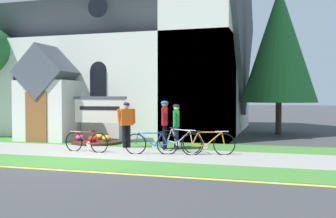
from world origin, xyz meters
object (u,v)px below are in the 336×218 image
object	(u,v)px
cyclist_in_green_jersey	(165,120)
church_sign	(100,111)
cyclist_in_white_jersey	(176,123)
bicycle_red	(152,143)
roadside_conifer	(279,44)
bicycle_blue	(208,144)
cyclist_in_yellow_jersey	(127,121)
bicycle_silver	(86,142)
bicycle_green	(179,141)

from	to	relation	value
cyclist_in_green_jersey	church_sign	bearing A→B (deg)	160.87
church_sign	cyclist_in_white_jersey	size ratio (longest dim) A/B	1.42
bicycle_red	roadside_conifer	xyz separation A→B (m)	(4.00, 7.86, 4.11)
bicycle_blue	cyclist_in_yellow_jersey	bearing A→B (deg)	164.02
cyclist_in_green_jersey	bicycle_red	bearing A→B (deg)	-91.18
cyclist_in_yellow_jersey	cyclist_in_white_jersey	bearing A→B (deg)	2.63
cyclist_in_yellow_jersey	cyclist_in_green_jersey	size ratio (longest dim) A/B	0.97
cyclist_in_white_jersey	cyclist_in_green_jersey	xyz separation A→B (m)	(-0.44, 0.03, 0.09)
cyclist_in_yellow_jersey	roadside_conifer	bearing A→B (deg)	50.50
cyclist_in_yellow_jersey	roadside_conifer	size ratio (longest dim) A/B	0.23
church_sign	bicycle_silver	distance (m)	2.88
church_sign	bicycle_green	world-z (taller)	church_sign
bicycle_silver	cyclist_in_green_jersey	world-z (taller)	cyclist_in_green_jersey
church_sign	cyclist_in_white_jersey	distance (m)	3.76
bicycle_silver	roadside_conifer	size ratio (longest dim) A/B	0.23
church_sign	cyclist_in_yellow_jersey	size ratio (longest dim) A/B	1.37
roadside_conifer	bicycle_blue	bearing A→B (deg)	-106.23
roadside_conifer	cyclist_in_yellow_jersey	bearing A→B (deg)	-129.50
bicycle_green	cyclist_in_yellow_jersey	size ratio (longest dim) A/B	0.99
bicycle_red	roadside_conifer	world-z (taller)	roadside_conifer
bicycle_red	cyclist_in_green_jersey	size ratio (longest dim) A/B	0.98
church_sign	roadside_conifer	size ratio (longest dim) A/B	0.32
bicycle_silver	bicycle_red	bearing A→B (deg)	2.90
bicycle_blue	bicycle_red	distance (m)	1.85
bicycle_green	cyclist_in_white_jersey	distance (m)	0.86
bicycle_green	cyclist_in_white_jersey	size ratio (longest dim) A/B	1.02
cyclist_in_green_jersey	cyclist_in_yellow_jersey	bearing A→B (deg)	-175.29
bicycle_silver	cyclist_in_yellow_jersey	size ratio (longest dim) A/B	1.01
bicycle_blue	bicycle_silver	bearing A→B (deg)	-173.42
bicycle_silver	cyclist_in_white_jersey	xyz separation A→B (m)	(2.80, 1.49, 0.59)
bicycle_green	bicycle_red	distance (m)	1.08
cyclist_in_green_jersey	roadside_conifer	xyz separation A→B (m)	(3.97, 6.45, 3.43)
bicycle_red	roadside_conifer	distance (m)	9.73
church_sign	bicycle_green	distance (m)	4.31
bicycle_red	cyclist_in_green_jersey	distance (m)	1.56
bicycle_blue	roadside_conifer	bearing A→B (deg)	73.77
church_sign	cyclist_in_yellow_jersey	xyz separation A→B (m)	(1.69, -1.21, -0.30)
roadside_conifer	bicycle_silver	bearing A→B (deg)	-128.42
cyclist_in_green_jersey	roadside_conifer	size ratio (longest dim) A/B	0.24
church_sign	bicycle_blue	world-z (taller)	church_sign
church_sign	bicycle_blue	bearing A→B (deg)	-23.42
bicycle_blue	cyclist_in_white_jersey	bearing A→B (deg)	143.01
church_sign	cyclist_in_green_jersey	bearing A→B (deg)	-19.13
church_sign	roadside_conifer	distance (m)	9.45
cyclist_in_yellow_jersey	bicycle_blue	bearing A→B (deg)	-15.98
bicycle_red	church_sign	bearing A→B (deg)	141.24
bicycle_silver	bicycle_red	size ratio (longest dim) A/B	1.00
bicycle_silver	church_sign	bearing A→B (deg)	106.57
bicycle_green	bicycle_red	xyz separation A→B (m)	(-0.74, -0.78, -0.02)
church_sign	cyclist_in_white_jersey	bearing A→B (deg)	-17.37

